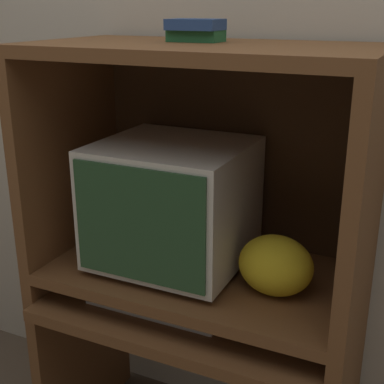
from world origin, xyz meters
The scene contains 9 objects.
wall_back centered at (0.00, 0.59, 1.30)m, with size 6.00×0.06×2.60m.
desk_base centered at (0.00, 0.23, 0.42)m, with size 0.98×0.57×0.65m.
desk_monitor_shelf centered at (0.00, 0.27, 0.73)m, with size 0.98×0.53×0.10m.
hutch_upper centered at (0.00, 0.30, 1.19)m, with size 0.98×0.53×0.67m.
crt_monitor centered at (-0.09, 0.26, 0.95)m, with size 0.44×0.42×0.39m.
keyboard centered at (-0.09, 0.15, 0.66)m, with size 0.42×0.15×0.03m.
mouse centered at (0.18, 0.14, 0.67)m, with size 0.07×0.05×0.03m.
snack_bag centered at (0.25, 0.21, 0.84)m, with size 0.21×0.16×0.17m.
book_stack centered at (-0.04, 0.32, 1.46)m, with size 0.15×0.11×0.06m.
Camera 1 is at (0.61, -1.10, 1.52)m, focal length 50.00 mm.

